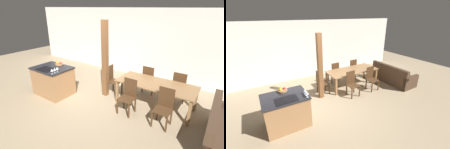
{
  "view_description": "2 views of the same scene",
  "coord_description": "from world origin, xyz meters",
  "views": [
    {
      "loc": [
        3.2,
        -3.56,
        2.74
      ],
      "look_at": [
        0.6,
        0.2,
        0.95
      ],
      "focal_mm": 28.0,
      "sensor_mm": 36.0,
      "label": 1
    },
    {
      "loc": [
        -1.93,
        -4.04,
        2.97
      ],
      "look_at": [
        0.6,
        0.2,
        0.95
      ],
      "focal_mm": 24.0,
      "sensor_mm": 36.0,
      "label": 2
    }
  ],
  "objects": [
    {
      "name": "wine_glass_middle",
      "position": [
        -0.87,
        -0.6,
        1.04
      ],
      "size": [
        0.08,
        0.08,
        0.15
      ],
      "color": "silver",
      "rests_on": "kitchen_island"
    },
    {
      "name": "dining_chair_near_right",
      "position": [
        2.17,
        0.12,
        0.49
      ],
      "size": [
        0.4,
        0.4,
        0.95
      ],
      "color": "#472D19",
      "rests_on": "ground_plane"
    },
    {
      "name": "ground_plane",
      "position": [
        0.0,
        0.0,
        0.0
      ],
      "size": [
        16.0,
        16.0,
        0.0
      ],
      "primitive_type": "plane",
      "color": "#9E896B"
    },
    {
      "name": "dining_chair_near_left",
      "position": [
        1.18,
        0.12,
        0.49
      ],
      "size": [
        0.4,
        0.4,
        0.95
      ],
      "color": "#472D19",
      "rests_on": "ground_plane"
    },
    {
      "name": "dining_chair_head_end",
      "position": [
        0.2,
        0.82,
        0.49
      ],
      "size": [
        0.4,
        0.4,
        0.95
      ],
      "rotation": [
        0.0,
        0.0,
        1.57
      ],
      "color": "#472D19",
      "rests_on": "ground_plane"
    },
    {
      "name": "wine_glass_far",
      "position": [
        -0.87,
        -0.51,
        1.04
      ],
      "size": [
        0.08,
        0.08,
        0.15
      ],
      "color": "silver",
      "rests_on": "kitchen_island"
    },
    {
      "name": "dining_chair_far_left",
      "position": [
        1.18,
        1.51,
        0.49
      ],
      "size": [
        0.4,
        0.4,
        0.95
      ],
      "rotation": [
        0.0,
        0.0,
        3.14
      ],
      "color": "#472D19",
      "rests_on": "ground_plane"
    },
    {
      "name": "dining_table",
      "position": [
        1.67,
        0.82,
        0.64
      ],
      "size": [
        2.19,
        0.94,
        0.72
      ],
      "color": "olive",
      "rests_on": "ground_plane"
    },
    {
      "name": "fruit_bowl",
      "position": [
        -1.36,
        -0.03,
        0.96
      ],
      "size": [
        0.26,
        0.26,
        0.12
      ],
      "color": "#99704C",
      "rests_on": "kitchen_island"
    },
    {
      "name": "dining_chair_far_right",
      "position": [
        2.17,
        1.51,
        0.49
      ],
      "size": [
        0.4,
        0.4,
        0.95
      ],
      "rotation": [
        0.0,
        0.0,
        3.14
      ],
      "color": "#472D19",
      "rests_on": "ground_plane"
    },
    {
      "name": "wine_glass_near",
      "position": [
        -0.87,
        -0.7,
        1.04
      ],
      "size": [
        0.08,
        0.08,
        0.15
      ],
      "color": "silver",
      "rests_on": "kitchen_island"
    },
    {
      "name": "timber_post",
      "position": [
        0.08,
        0.57,
        1.2
      ],
      "size": [
        0.16,
        0.16,
        2.39
      ],
      "color": "brown",
      "rests_on": "ground_plane"
    },
    {
      "name": "wall_back",
      "position": [
        0.0,
        2.79,
        1.35
      ],
      "size": [
        11.2,
        0.08,
        2.7
      ],
      "color": "silver",
      "rests_on": "ground_plane"
    },
    {
      "name": "kitchen_island",
      "position": [
        -1.38,
        -0.32,
        0.46
      ],
      "size": [
        1.18,
        0.9,
        0.93
      ],
      "color": "#9E7047",
      "rests_on": "ground_plane"
    }
  ]
}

